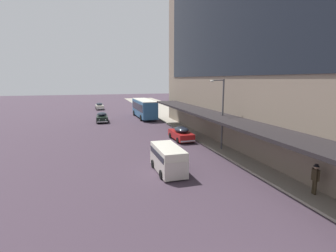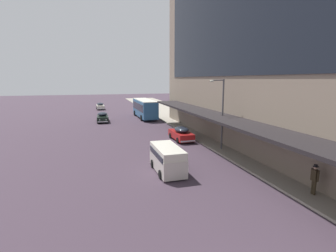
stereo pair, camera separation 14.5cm
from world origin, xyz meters
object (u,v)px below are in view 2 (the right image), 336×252
Objects in this scene: street_lamp at (221,109)px; vw_van at (167,157)px; sedan_second_near at (100,106)px; pedestrian_at_kerb at (315,178)px; transit_bus_kerbside_front at (145,108)px; sedan_lead_near at (103,117)px; sedan_far_back at (181,134)px.

vw_van is at bearing -147.35° from street_lamp.
pedestrian_at_kerb is at bearing -77.97° from sedan_second_near.
street_lamp reaches higher than transit_bus_kerbside_front.
sedan_lead_near is 23.91m from street_lamp.
pedestrian_at_kerb is (7.23, -6.64, 0.08)m from vw_van.
transit_bus_kerbside_front is 34.91m from pedestrian_at_kerb.
sedan_second_near is at bearing 114.21° from transit_bus_kerbside_front.
transit_bus_kerbside_front reaches higher than sedan_far_back.
sedan_far_back is (8.20, -15.99, -0.00)m from sedan_lead_near.
sedan_lead_near is 18.98m from sedan_second_near.
transit_bus_kerbside_front reaches higher than sedan_lead_near.
transit_bus_kerbside_front is at bearing 19.10° from sedan_lead_near.
pedestrian_at_kerb is 11.26m from street_lamp.
sedan_far_back is 0.66× the size of street_lamp.
transit_bus_kerbside_front is 2.30× the size of sedan_far_back.
transit_bus_kerbside_front is at bearing -65.79° from sedan_second_near.
vw_van is at bearing -81.44° from sedan_lead_near.
transit_bus_kerbside_front is 24.15m from street_lamp.
transit_bus_kerbside_front is 17.98m from sedan_second_near.
sedan_far_back is (0.67, -18.60, -1.10)m from transit_bus_kerbside_front.
sedan_lead_near is 0.64× the size of street_lamp.
sedan_second_near is at bearing 104.28° from street_lamp.
sedan_lead_near is 25.77m from vw_van.
vw_van is (3.84, -25.48, 0.31)m from sedan_lead_near.
pedestrian_at_kerb is (3.53, -34.73, -0.71)m from transit_bus_kerbside_front.
street_lamp is at bearing -75.72° from sedan_second_near.
sedan_second_near is at bearing 94.71° from vw_van.
sedan_second_near is 44.61m from vw_van.
sedan_far_back is 1.00× the size of sedan_second_near.
vw_van reaches higher than sedan_far_back.
street_lamp reaches higher than sedan_far_back.
street_lamp is (2.21, -5.27, 3.33)m from sedan_far_back.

